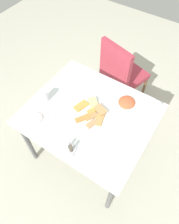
# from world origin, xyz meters

# --- Properties ---
(ground_plane) EXTENTS (6.00, 6.00, 0.00)m
(ground_plane) POSITION_xyz_m (0.00, 0.00, 0.00)
(ground_plane) COLOR #BBB9A6
(dining_table) EXTENTS (1.04, 0.90, 0.74)m
(dining_table) POSITION_xyz_m (0.00, 0.00, 0.66)
(dining_table) COLOR silver
(dining_table) RESTS_ON ground_plane
(dining_chair) EXTENTS (0.52, 0.52, 0.94)m
(dining_chair) POSITION_xyz_m (-0.10, 0.77, 0.54)
(dining_chair) COLOR #A33140
(dining_chair) RESTS_ON ground_plane
(pide_platter) EXTENTS (0.33, 0.34, 0.05)m
(pide_platter) POSITION_xyz_m (0.01, -0.01, 0.76)
(pide_platter) COLOR white
(pide_platter) RESTS_ON dining_table
(salad_plate_greens) EXTENTS (0.24, 0.24, 0.06)m
(salad_plate_greens) POSITION_xyz_m (0.21, 0.25, 0.76)
(salad_plate_greens) COLOR white
(salad_plate_greens) RESTS_ON dining_table
(salad_plate_rice) EXTENTS (0.22, 0.22, 0.05)m
(salad_plate_rice) POSITION_xyz_m (-0.33, -0.30, 0.76)
(salad_plate_rice) COLOR white
(salad_plate_rice) RESTS_ON dining_table
(soda_can) EXTENTS (0.09, 0.09, 0.12)m
(soda_can) POSITION_xyz_m (-0.40, -0.10, 0.81)
(soda_can) COLOR silver
(soda_can) RESTS_ON dining_table
(drinking_glass) EXTENTS (0.08, 0.08, 0.09)m
(drinking_glass) POSITION_xyz_m (0.44, 0.32, 0.79)
(drinking_glass) COLOR silver
(drinking_glass) RESTS_ON dining_table
(paper_napkin) EXTENTS (0.18, 0.18, 0.00)m
(paper_napkin) POSITION_xyz_m (-0.32, 0.34, 0.75)
(paper_napkin) COLOR white
(paper_napkin) RESTS_ON dining_table
(fork) EXTENTS (0.16, 0.05, 0.00)m
(fork) POSITION_xyz_m (-0.32, 0.32, 0.75)
(fork) COLOR silver
(fork) RESTS_ON paper_napkin
(spoon) EXTENTS (0.19, 0.04, 0.00)m
(spoon) POSITION_xyz_m (-0.32, 0.35, 0.75)
(spoon) COLOR silver
(spoon) RESTS_ON paper_napkin
(condiment_caddy) EXTENTS (0.11, 0.11, 0.08)m
(condiment_caddy) POSITION_xyz_m (0.06, -0.36, 0.77)
(condiment_caddy) COLOR #B2B2B7
(condiment_caddy) RESTS_ON dining_table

